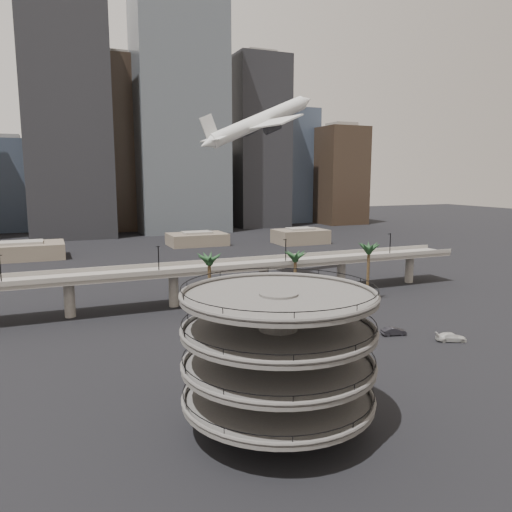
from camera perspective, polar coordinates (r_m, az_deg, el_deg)
name	(u,v)px	position (r m, az deg, el deg)	size (l,w,h in m)	color
ground	(353,396)	(70.55, 10.98, -15.43)	(700.00, 700.00, 0.00)	black
parking_ramp	(278,348)	(57.59, 2.55, -10.46)	(22.20, 22.20, 17.35)	#4E4B49
overpass	(220,271)	(115.99, -4.15, -1.70)	(130.00, 9.30, 14.70)	slate
palm_trees	(294,256)	(111.26, 4.41, -0.03)	(42.40, 10.40, 14.00)	#4C3920
low_buildings	(166,242)	(201.71, -10.26, 1.53)	(135.00, 27.50, 6.80)	brown
skyline	(147,146)	(275.34, -12.31, 12.20)	(269.00, 86.00, 122.20)	#817559
airborne_jet	(259,122)	(136.78, 0.31, 15.06)	(35.82, 32.88, 17.47)	silver
car_a	(223,355)	(81.45, -3.78, -11.23)	(1.91, 4.76, 1.62)	#9E4216
car_b	(394,331)	(96.52, 15.46, -8.29)	(1.59, 4.57, 1.50)	black
car_c	(451,337)	(96.34, 21.41, -8.63)	(2.13, 5.25, 1.52)	beige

